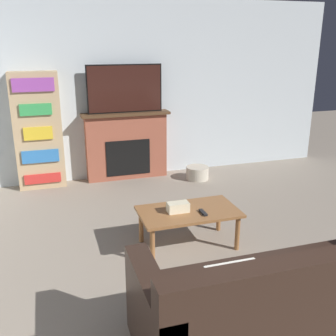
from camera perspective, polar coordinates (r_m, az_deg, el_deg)
The scene contains 9 objects.
wall_back at distance 6.19m, azimuth -5.25°, elevation 11.10°, with size 6.63×0.06×2.70m.
fireplace at distance 6.18m, azimuth -6.04°, elevation 3.29°, with size 1.35×0.28×1.05m.
tv at distance 6.00m, azimuth -6.28°, elevation 11.36°, with size 1.13×0.03×0.71m.
couch at distance 3.07m, azimuth 17.30°, elevation -18.35°, with size 2.18×0.89×0.88m.
coffee_table at distance 4.12m, azimuth 3.00°, elevation -6.79°, with size 1.03×0.58×0.41m.
tissue_box at distance 4.04m, azimuth 1.47°, elevation -5.70°, with size 0.22×0.12×0.10m.
remote_control at distance 4.03m, azimuth 5.11°, elevation -6.45°, with size 0.04×0.15×0.02m.
bookshelf at distance 5.97m, azimuth -18.32°, elevation 5.08°, with size 0.66×0.29×1.68m.
storage_basket at distance 6.20m, azimuth 4.28°, elevation -0.72°, with size 0.35×0.35×0.20m.
Camera 1 is at (-1.30, -1.20, 2.08)m, focal length 42.00 mm.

